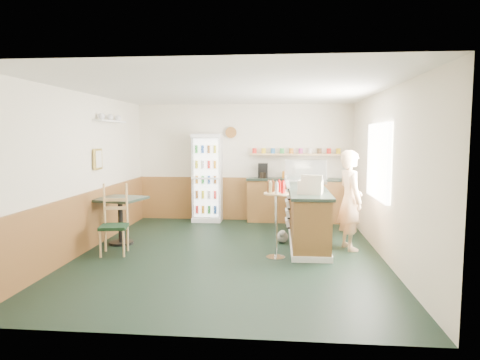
# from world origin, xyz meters

# --- Properties ---
(ground) EXTENTS (6.00, 6.00, 0.00)m
(ground) POSITION_xyz_m (0.00, 0.00, 0.00)
(ground) COLOR black
(ground) RESTS_ON ground
(room_envelope) EXTENTS (5.04, 6.02, 2.72)m
(room_envelope) POSITION_xyz_m (-0.23, 0.73, 1.52)
(room_envelope) COLOR beige
(room_envelope) RESTS_ON ground
(service_counter) EXTENTS (0.68, 3.01, 1.01)m
(service_counter) POSITION_xyz_m (1.35, 1.07, 0.46)
(service_counter) COLOR olive
(service_counter) RESTS_ON ground
(back_counter) EXTENTS (2.24, 0.42, 1.69)m
(back_counter) POSITION_xyz_m (1.19, 2.80, 0.55)
(back_counter) COLOR olive
(back_counter) RESTS_ON ground
(drinks_fridge) EXTENTS (0.67, 0.55, 2.02)m
(drinks_fridge) POSITION_xyz_m (-0.83, 2.74, 1.01)
(drinks_fridge) COLOR silver
(drinks_fridge) RESTS_ON ground
(display_case) EXTENTS (0.84, 0.44, 0.48)m
(display_case) POSITION_xyz_m (1.35, 1.76, 1.25)
(display_case) COLOR silver
(display_case) RESTS_ON service_counter
(cash_register) EXTENTS (0.45, 0.47, 0.22)m
(cash_register) POSITION_xyz_m (1.35, 0.22, 1.12)
(cash_register) COLOR beige
(cash_register) RESTS_ON service_counter
(shopkeeper) EXTENTS (0.55, 0.66, 1.73)m
(shopkeeper) POSITION_xyz_m (2.05, 0.50, 0.86)
(shopkeeper) COLOR tan
(shopkeeper) RESTS_ON ground
(condiment_stand) EXTENTS (0.40, 0.40, 1.24)m
(condiment_stand) POSITION_xyz_m (0.78, -0.19, 0.82)
(condiment_stand) COLOR silver
(condiment_stand) RESTS_ON ground
(newspaper_rack) EXTENTS (0.09, 0.44, 0.89)m
(newspaper_rack) POSITION_xyz_m (0.99, 1.18, 0.67)
(newspaper_rack) COLOR black
(newspaper_rack) RESTS_ON ground
(cafe_table) EXTENTS (0.93, 0.93, 0.85)m
(cafe_table) POSITION_xyz_m (-2.05, 0.48, 0.60)
(cafe_table) COLOR black
(cafe_table) RESTS_ON ground
(cafe_chair) EXTENTS (0.51, 0.51, 1.17)m
(cafe_chair) POSITION_xyz_m (-1.91, -0.11, 0.61)
(cafe_chair) COLOR black
(cafe_chair) RESTS_ON ground
(dog_doorstop) EXTENTS (0.22, 0.28, 0.26)m
(dog_doorstop) POSITION_xyz_m (0.89, 0.81, 0.12)
(dog_doorstop) COLOR gray
(dog_doorstop) RESTS_ON ground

